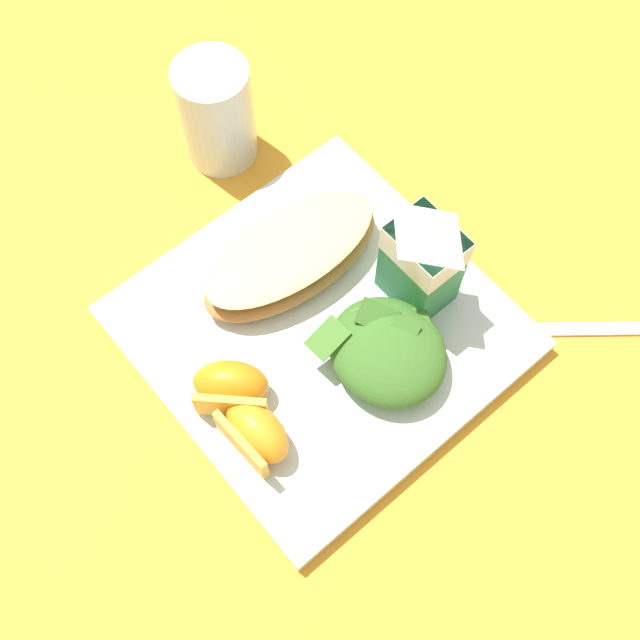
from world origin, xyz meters
The scene contains 9 objects.
ground centered at (0.00, 0.00, 0.00)m, with size 3.00×3.00×0.00m, color gold.
white_plate centered at (0.00, 0.00, 0.01)m, with size 0.28×0.28×0.02m, color silver.
cheesy_pizza_bread centered at (-0.06, 0.02, 0.03)m, with size 0.09×0.17×0.04m.
green_salad_pile centered at (0.06, 0.02, 0.04)m, with size 0.10×0.10×0.05m.
milk_carton centered at (0.03, 0.08, 0.08)m, with size 0.06×0.04×0.11m.
orange_wedge_front centered at (0.01, -0.09, 0.04)m, with size 0.07×0.07×0.04m.
orange_wedge_middle centered at (0.04, -0.10, 0.04)m, with size 0.06×0.04×0.04m.
metal_fork centered at (0.16, 0.19, 0.00)m, with size 0.13×0.16×0.01m.
drinking_clear_cup centered at (-0.21, 0.05, 0.05)m, with size 0.07×0.07×0.11m, color silver.
Camera 1 is at (0.21, -0.18, 0.62)m, focal length 44.34 mm.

